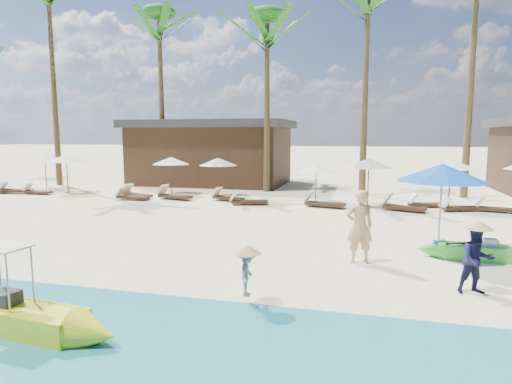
# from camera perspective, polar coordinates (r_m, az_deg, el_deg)

# --- Properties ---
(ground) EXTENTS (240.00, 240.00, 0.00)m
(ground) POSITION_cam_1_polar(r_m,az_deg,el_deg) (11.08, 1.94, -9.88)
(ground) COLOR #FFEFBC
(ground) RESTS_ON ground
(wet_sand_strip) EXTENTS (240.00, 4.50, 0.01)m
(wet_sand_strip) POSITION_cam_1_polar(r_m,az_deg,el_deg) (6.67, -8.05, -22.38)
(wet_sand_strip) COLOR tan
(wet_sand_strip) RESTS_ON ground
(green_canoe) EXTENTS (5.01, 0.70, 0.64)m
(green_canoe) POSITION_cam_1_polar(r_m,az_deg,el_deg) (13.25, 30.42, -7.06)
(green_canoe) COLOR #40D240
(green_canoe) RESTS_ON ground
(tourist) EXTENTS (0.81, 0.66, 1.94)m
(tourist) POSITION_cam_1_polar(r_m,az_deg,el_deg) (11.47, 13.65, -4.49)
(tourist) COLOR tan
(tourist) RESTS_ON ground
(vendor_green) EXTENTS (0.82, 0.71, 1.46)m
(vendor_green) POSITION_cam_1_polar(r_m,az_deg,el_deg) (10.19, 27.35, -8.06)
(vendor_green) COLOR #151438
(vendor_green) RESTS_ON ground
(vendor_yellow) EXTENTS (0.40, 0.62, 0.92)m
(vendor_yellow) POSITION_cam_1_polar(r_m,az_deg,el_deg) (8.54, -1.16, -10.77)
(vendor_yellow) COLOR gray
(vendor_yellow) RESTS_ON ground
(blue_umbrella) EXTENTS (2.40, 2.40, 2.58)m
(blue_umbrella) POSITION_cam_1_polar(r_m,az_deg,el_deg) (12.50, 23.59, 2.38)
(blue_umbrella) COLOR #99999E
(blue_umbrella) RESTS_ON ground
(resort_parasol_1) EXTENTS (2.14, 2.14, 2.21)m
(resort_parasol_1) POSITION_cam_1_polar(r_m,az_deg,el_deg) (29.14, -26.34, 4.19)
(resort_parasol_1) COLOR #3C2918
(resort_parasol_1) RESTS_ON ground
(lounger_1_right) EXTENTS (1.83, 1.02, 0.59)m
(lounger_1_right) POSITION_cam_1_polar(r_m,az_deg,el_deg) (28.20, -29.51, 0.24)
(lounger_1_right) COLOR #3C2918
(lounger_1_right) RESTS_ON ground
(resort_parasol_2) EXTENTS (2.17, 2.17, 2.23)m
(resort_parasol_2) POSITION_cam_1_polar(r_m,az_deg,el_deg) (26.94, -23.98, 4.15)
(resort_parasol_2) COLOR #3C2918
(resort_parasol_2) RESTS_ON ground
(lounger_2_left) EXTENTS (1.63, 0.50, 0.55)m
(lounger_2_left) POSITION_cam_1_polar(r_m,az_deg,el_deg) (27.15, -27.22, 0.11)
(lounger_2_left) COLOR #3C2918
(lounger_2_left) RESTS_ON ground
(resort_parasol_3) EXTENTS (2.05, 2.05, 2.11)m
(resort_parasol_3) POSITION_cam_1_polar(r_m,az_deg,el_deg) (24.43, -11.28, 4.11)
(resort_parasol_3) COLOR #3C2918
(resort_parasol_3) RESTS_ON ground
(lounger_3_left) EXTENTS (1.94, 1.14, 0.63)m
(lounger_3_left) POSITION_cam_1_polar(r_m,az_deg,el_deg) (23.74, -15.75, -0.23)
(lounger_3_left) COLOR #3C2918
(lounger_3_left) RESTS_ON ground
(lounger_3_right) EXTENTS (1.74, 0.57, 0.59)m
(lounger_3_right) POSITION_cam_1_polar(r_m,az_deg,el_deg) (22.97, -16.35, -0.54)
(lounger_3_right) COLOR #3C2918
(lounger_3_right) RESTS_ON ground
(resort_parasol_4) EXTENTS (2.05, 2.05, 2.11)m
(resort_parasol_4) POSITION_cam_1_polar(r_m,az_deg,el_deg) (23.07, -5.05, 4.04)
(resort_parasol_4) COLOR #3C2918
(resort_parasol_4) RESTS_ON ground
(lounger_4_left) EXTENTS (2.01, 1.02, 0.66)m
(lounger_4_left) POSITION_cam_1_polar(r_m,az_deg,el_deg) (22.67, -11.01, -0.42)
(lounger_4_left) COLOR #3C2918
(lounger_4_left) RESTS_ON ground
(lounger_4_right) EXTENTS (1.82, 1.01, 0.59)m
(lounger_4_right) POSITION_cam_1_polar(r_m,az_deg,el_deg) (21.82, -3.95, -0.67)
(lounger_4_right) COLOR #3C2918
(lounger_4_right) RESTS_ON ground
(resort_parasol_5) EXTENTS (1.84, 1.84, 1.89)m
(resort_parasol_5) POSITION_cam_1_polar(r_m,az_deg,el_deg) (20.89, 8.04, 3.08)
(resort_parasol_5) COLOR #3C2918
(resort_parasol_5) RESTS_ON ground
(lounger_5_left) EXTENTS (1.91, 1.01, 0.62)m
(lounger_5_left) POSITION_cam_1_polar(r_m,az_deg,el_deg) (20.51, -1.22, -1.15)
(lounger_5_left) COLOR #3C2918
(lounger_5_left) RESTS_ON ground
(resort_parasol_6) EXTENTS (2.19, 2.19, 2.26)m
(resort_parasol_6) POSITION_cam_1_polar(r_m,az_deg,el_deg) (20.53, 14.81, 3.74)
(resort_parasol_6) COLOR #3C2918
(resort_parasol_6) RESTS_ON ground
(lounger_6_left) EXTENTS (2.01, 1.01, 0.65)m
(lounger_6_left) POSITION_cam_1_polar(r_m,az_deg,el_deg) (20.07, 8.82, -1.40)
(lounger_6_left) COLOR #3C2918
(lounger_6_left) RESTS_ON ground
(lounger_6_right) EXTENTS (1.98, 1.17, 0.64)m
(lounger_6_right) POSITION_cam_1_polar(r_m,az_deg,el_deg) (19.91, 18.81, -1.80)
(lounger_6_right) COLOR #3C2918
(lounger_6_right) RESTS_ON ground
(resort_parasol_7) EXTENTS (2.20, 2.20, 2.27)m
(resort_parasol_7) POSITION_cam_1_polar(r_m,az_deg,el_deg) (21.13, 24.54, 3.44)
(resort_parasol_7) COLOR #3C2918
(resort_parasol_7) RESTS_ON ground
(lounger_7_left) EXTENTS (1.80, 0.98, 0.59)m
(lounger_7_left) POSITION_cam_1_polar(r_m,az_deg,el_deg) (21.25, 21.52, -1.41)
(lounger_7_left) COLOR #3C2918
(lounger_7_left) RESTS_ON ground
(lounger_7_right) EXTENTS (1.76, 1.04, 0.57)m
(lounger_7_right) POSITION_cam_1_polar(r_m,az_deg,el_deg) (20.77, 25.26, -1.82)
(lounger_7_right) COLOR #3C2918
(lounger_7_right) RESTS_ON ground
(lounger_8_left) EXTENTS (1.81, 0.87, 0.59)m
(lounger_8_left) POSITION_cam_1_polar(r_m,az_deg,el_deg) (21.28, 29.35, -1.84)
(lounger_8_left) COLOR #3C2918
(lounger_8_left) RESTS_ON ground
(palm_1) EXTENTS (2.08, 2.08, 13.60)m
(palm_1) POSITION_cam_1_polar(r_m,az_deg,el_deg) (32.32, -25.83, 20.28)
(palm_1) COLOR brown
(palm_1) RESTS_ON ground
(palm_2) EXTENTS (2.08, 2.08, 11.33)m
(palm_2) POSITION_cam_1_polar(r_m,az_deg,el_deg) (29.00, -12.72, 19.07)
(palm_2) COLOR brown
(palm_2) RESTS_ON ground
(palm_3) EXTENTS (2.08, 2.08, 10.52)m
(palm_3) POSITION_cam_1_polar(r_m,az_deg,el_deg) (25.77, 1.50, 19.35)
(palm_3) COLOR brown
(palm_3) RESTS_ON ground
(palm_4) EXTENTS (2.08, 2.08, 11.70)m
(palm_4) POSITION_cam_1_polar(r_m,az_deg,el_deg) (25.10, 14.65, 21.48)
(palm_4) COLOR brown
(palm_4) RESTS_ON ground
(pavilion_west) EXTENTS (10.80, 6.60, 4.30)m
(pavilion_west) POSITION_cam_1_polar(r_m,az_deg,el_deg) (29.68, -5.96, 5.37)
(pavilion_west) COLOR #3C2918
(pavilion_west) RESTS_ON ground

